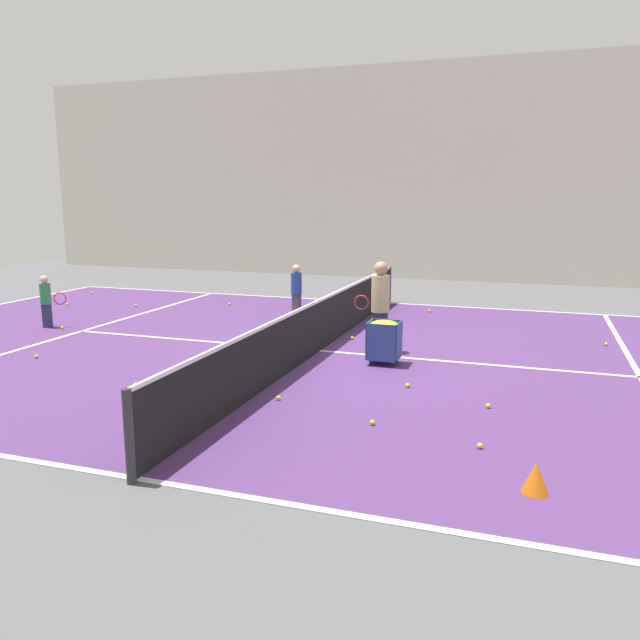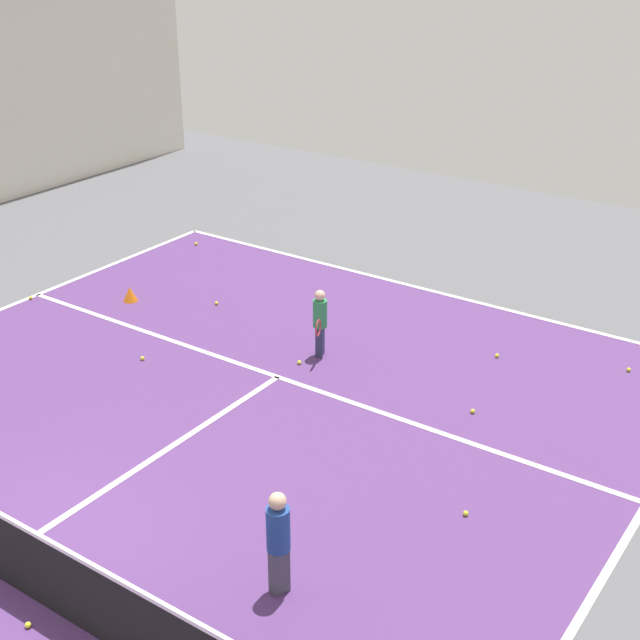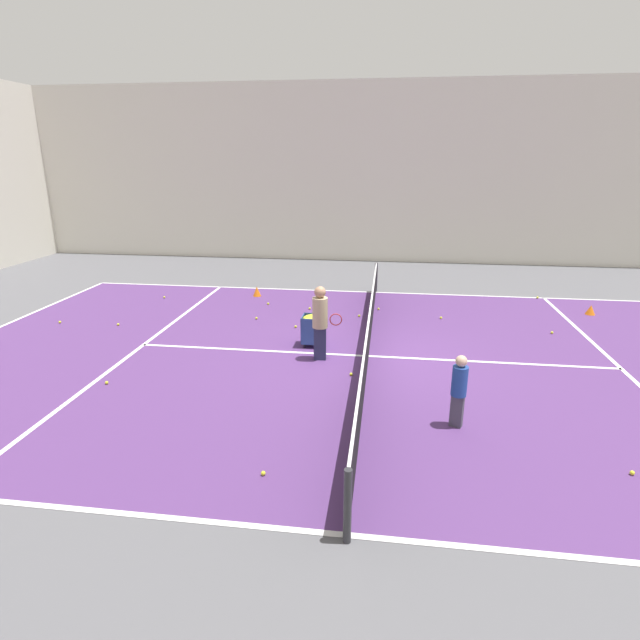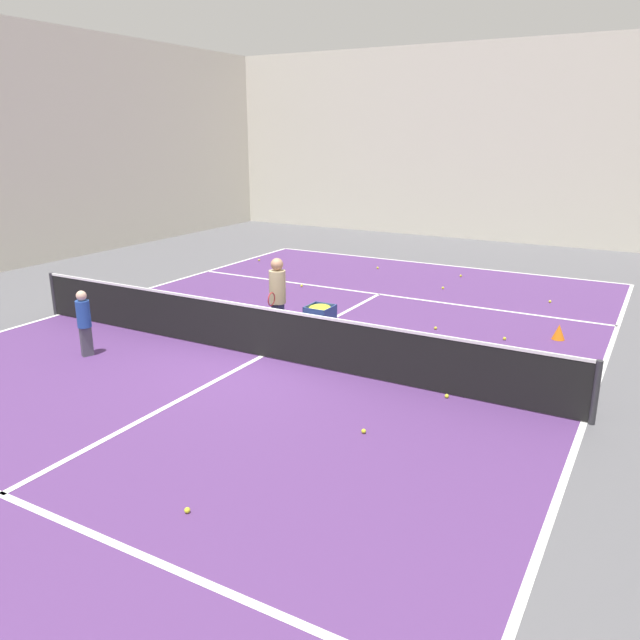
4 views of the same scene
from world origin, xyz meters
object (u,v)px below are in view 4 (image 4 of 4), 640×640
Objects in this scene: coach_at_net at (277,293)px; ball_cart at (320,316)px; training_cone_1 at (559,332)px; tennis_net at (261,331)px; child_midcourt at (84,319)px.

ball_cart is (0.85, 0.28, -0.44)m from coach_at_net.
coach_at_net is 1.00m from ball_cart.
ball_cart is at bearing -149.47° from training_cone_1.
training_cone_1 is at bearing 30.53° from ball_cart.
ball_cart is 2.41× the size of training_cone_1.
child_midcourt reaches higher than tennis_net.
child_midcourt is at bearing -151.37° from tennis_net.
tennis_net is 1.22m from coach_at_net.
child_midcourt is (-2.65, -2.70, -0.24)m from coach_at_net.
ball_cart is at bearing -26.71° from child_midcourt.
training_cone_1 is (5.15, 2.82, -0.82)m from coach_at_net.
tennis_net is at bearing -38.58° from child_midcourt.
ball_cart is (0.52, 1.36, 0.02)m from tennis_net.
coach_at_net is at bearing -161.45° from ball_cart.
coach_at_net reaches higher than training_cone_1.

